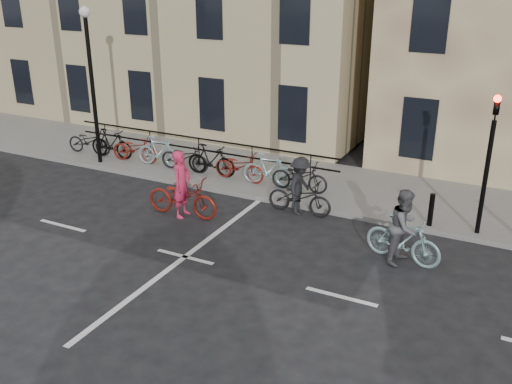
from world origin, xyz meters
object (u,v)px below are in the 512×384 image
at_px(lamp_post, 90,67).
at_px(cyclist_dark, 300,192).
at_px(cyclist_grey, 404,233).
at_px(traffic_light, 490,148).
at_px(cyclist_pink, 182,194).

distance_m(lamp_post, cyclist_dark, 8.46).
distance_m(lamp_post, cyclist_grey, 11.79).
bearing_deg(cyclist_dark, traffic_light, -83.43).
relative_size(lamp_post, cyclist_dark, 2.77).
xyz_separation_m(cyclist_pink, cyclist_grey, (6.19, 0.12, 0.08)).
relative_size(traffic_light, lamp_post, 0.74).
height_order(lamp_post, cyclist_dark, lamp_post).
distance_m(traffic_light, lamp_post, 12.74).
bearing_deg(cyclist_grey, cyclist_dark, 76.17).
bearing_deg(cyclist_dark, cyclist_pink, 118.97).
distance_m(lamp_post, cyclist_pink, 6.25).
relative_size(traffic_light, cyclist_grey, 1.99).
height_order(lamp_post, cyclist_pink, lamp_post).
xyz_separation_m(traffic_light, lamp_post, (-12.70, 0.06, 1.04)).
height_order(lamp_post, cyclist_grey, lamp_post).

